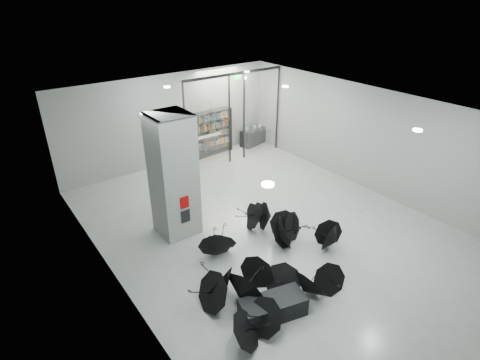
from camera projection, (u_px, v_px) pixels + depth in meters
room at (278, 152)px, 11.37m from camera, size 14.00×14.02×4.01m
column at (173, 176)px, 11.85m from camera, size 1.20×1.20×4.00m
fire_cabinet at (185, 202)px, 11.70m from camera, size 0.28×0.04×0.38m
info_panel at (186, 216)px, 11.93m from camera, size 0.30×0.03×0.42m
exit_sign at (238, 78)px, 15.99m from camera, size 0.30×0.06×0.15m
glass_partition at (235, 115)px, 16.87m from camera, size 5.06×0.08×4.00m
bench at (273, 307)px, 9.35m from camera, size 1.73×1.06×0.52m
bookshelf at (213, 133)px, 18.06m from camera, size 1.97×0.56×2.14m
shop_counter at (253, 137)px, 19.41m from camera, size 1.48×0.83×0.84m
umbrella_cluster at (267, 259)px, 10.92m from camera, size 5.69×4.83×1.28m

